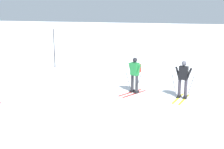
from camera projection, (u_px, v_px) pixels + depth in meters
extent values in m
plane|color=white|center=(87.00, 120.00, 10.27)|extent=(120.00, 120.00, 0.00)
cube|color=white|center=(156.00, 36.00, 28.38)|extent=(80.00, 6.42, 2.22)
cube|color=gold|center=(184.00, 99.00, 12.51)|extent=(0.46, 1.58, 0.02)
cube|color=gold|center=(178.00, 98.00, 12.64)|extent=(0.46, 1.58, 0.02)
cube|color=black|center=(185.00, 97.00, 12.62)|extent=(0.18, 0.28, 0.10)
cube|color=black|center=(179.00, 96.00, 12.75)|extent=(0.18, 0.28, 0.10)
cylinder|color=#38333D|center=(186.00, 87.00, 12.51)|extent=(0.14, 0.14, 0.85)
cylinder|color=#38333D|center=(180.00, 86.00, 12.64)|extent=(0.14, 0.14, 0.85)
cube|color=black|center=(183.00, 73.00, 12.43)|extent=(0.43, 0.32, 0.60)
cylinder|color=black|center=(189.00, 74.00, 12.30)|extent=(0.27, 0.15, 0.55)
cylinder|color=black|center=(178.00, 73.00, 12.54)|extent=(0.27, 0.15, 0.55)
sphere|color=#4C4C56|center=(184.00, 63.00, 12.33)|extent=(0.22, 0.22, 0.22)
cylinder|color=#38383D|center=(190.00, 88.00, 12.32)|extent=(0.29, 0.09, 1.13)
cylinder|color=#38383D|center=(174.00, 86.00, 12.66)|extent=(0.29, 0.09, 1.13)
cube|color=#B7B2A3|center=(185.00, 72.00, 12.60)|extent=(0.31, 0.24, 0.40)
cube|color=red|center=(134.00, 94.00, 13.30)|extent=(0.88, 1.43, 0.02)
cube|color=red|center=(130.00, 93.00, 13.49)|extent=(0.88, 1.43, 0.02)
cube|color=black|center=(137.00, 92.00, 13.39)|extent=(0.23, 0.29, 0.10)
cube|color=black|center=(132.00, 91.00, 13.58)|extent=(0.23, 0.29, 0.10)
cylinder|color=#2D2D33|center=(137.00, 82.00, 13.28)|extent=(0.14, 0.14, 0.85)
cylinder|color=#2D2D33|center=(132.00, 81.00, 13.47)|extent=(0.14, 0.14, 0.85)
cube|color=#23843D|center=(135.00, 69.00, 13.23)|extent=(0.45, 0.40, 0.60)
cylinder|color=#23843D|center=(139.00, 70.00, 13.04)|extent=(0.27, 0.21, 0.55)
cylinder|color=#23843D|center=(131.00, 68.00, 13.39)|extent=(0.27, 0.21, 0.55)
sphere|color=black|center=(135.00, 60.00, 13.13)|extent=(0.22, 0.22, 0.22)
cylinder|color=#38383D|center=(138.00, 84.00, 13.11)|extent=(0.38, 0.23, 1.04)
cylinder|color=#38383D|center=(129.00, 82.00, 13.52)|extent=(0.38, 0.23, 1.04)
cube|color=maroon|center=(138.00, 68.00, 13.36)|extent=(0.33, 0.30, 0.40)
cylinder|color=black|center=(54.00, 48.00, 18.91)|extent=(0.06, 0.06, 2.60)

